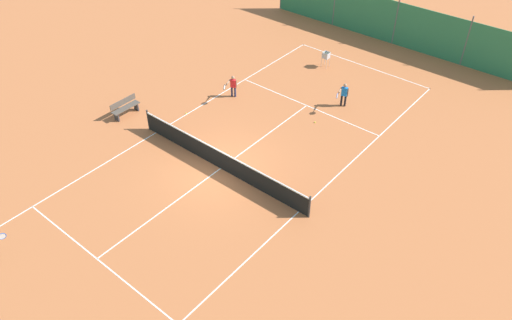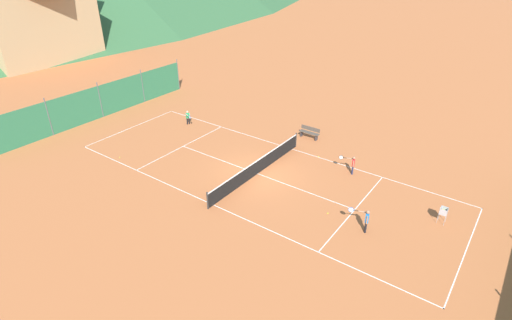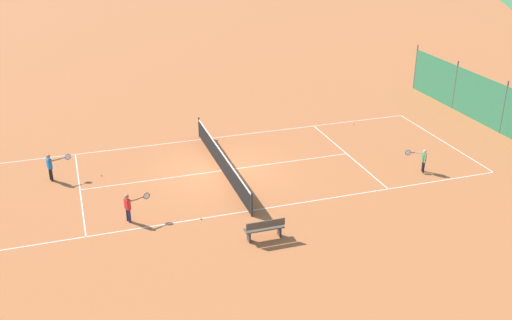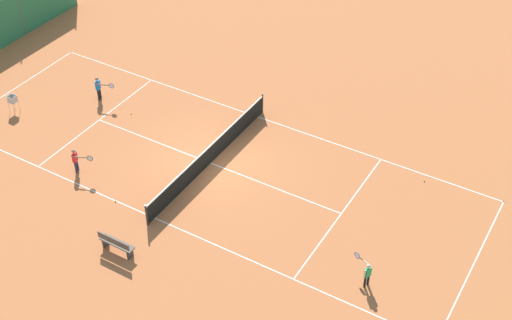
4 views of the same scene
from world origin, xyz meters
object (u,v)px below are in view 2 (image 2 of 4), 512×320
at_px(player_far_service, 352,164).
at_px(alpine_chalet, 28,8).
at_px(player_near_service, 188,117).
at_px(player_near_baseline, 366,219).
at_px(courtside_bench, 310,132).
at_px(tennis_ball_by_net_right, 328,213).
at_px(ball_hopper, 443,212).
at_px(tennis_ball_alley_left, 120,157).
at_px(tennis_net, 258,167).
at_px(tennis_ball_alley_right, 318,156).

xyz_separation_m(player_far_service, alpine_chalet, (3.35, 41.90, 5.13)).
relative_size(player_far_service, player_near_service, 1.07).
distance_m(player_near_baseline, player_near_service, 16.85).
distance_m(player_far_service, player_near_baseline, 5.60).
distance_m(player_near_baseline, courtside_bench, 10.74).
distance_m(player_near_service, tennis_ball_by_net_right, 14.77).
relative_size(player_near_baseline, ball_hopper, 1.41).
height_order(tennis_ball_alley_left, tennis_ball_by_net_right, same).
distance_m(tennis_net, courtside_bench, 6.34).
bearing_deg(alpine_chalet, ball_hopper, -96.26).
xyz_separation_m(player_near_baseline, ball_hopper, (2.95, -2.90, -0.08)).
xyz_separation_m(tennis_ball_alley_right, tennis_ball_by_net_right, (-5.33, -3.40, 0.00)).
relative_size(tennis_ball_alley_right, alpine_chalet, 0.01).
xyz_separation_m(ball_hopper, courtside_bench, (4.80, 10.32, -0.21)).
distance_m(tennis_net, tennis_ball_by_net_right, 5.54).
distance_m(player_near_service, ball_hopper, 19.22).
relative_size(player_near_baseline, tennis_ball_alley_right, 19.07).
distance_m(tennis_ball_alley_left, ball_hopper, 19.70).
xyz_separation_m(tennis_net, alpine_chalet, (6.77, 37.23, 5.32)).
bearing_deg(ball_hopper, tennis_ball_alley_right, 72.74).
bearing_deg(ball_hopper, player_near_baseline, 135.53).
bearing_deg(tennis_ball_alley_right, player_near_baseline, -135.29).
distance_m(player_near_baseline, tennis_ball_alley_left, 16.27).
bearing_deg(tennis_net, courtside_bench, -0.72).
height_order(tennis_ball_alley_left, ball_hopper, ball_hopper).
relative_size(courtside_bench, alpine_chalet, 0.12).
distance_m(tennis_net, tennis_ball_alley_right, 4.63).
bearing_deg(ball_hopper, tennis_ball_alley_left, 105.31).
distance_m(tennis_net, ball_hopper, 10.51).
bearing_deg(alpine_chalet, tennis_ball_alley_left, -110.01).
bearing_deg(player_near_service, tennis_net, -108.71).
bearing_deg(courtside_bench, player_near_service, 110.86).
distance_m(ball_hopper, alpine_chalet, 48.19).
xyz_separation_m(player_near_service, ball_hopper, (-1.43, -19.17, 0.01)).
height_order(player_far_service, player_near_baseline, player_near_baseline).
xyz_separation_m(player_near_baseline, tennis_ball_alley_right, (5.56, 5.50, -0.70)).
relative_size(player_far_service, alpine_chalet, 0.09).
relative_size(ball_hopper, alpine_chalet, 0.07).
relative_size(tennis_net, alpine_chalet, 0.71).
bearing_deg(alpine_chalet, tennis_ball_alley_right, -93.81).
bearing_deg(tennis_ball_alley_right, ball_hopper, -107.26).
height_order(player_far_service, tennis_ball_by_net_right, player_far_service).
relative_size(player_near_baseline, player_near_service, 1.14).
bearing_deg(alpine_chalet, courtside_bench, -90.65).
xyz_separation_m(tennis_net, tennis_ball_alley_left, (-3.66, 8.60, -0.47)).
distance_m(tennis_net, player_near_service, 9.26).
xyz_separation_m(player_near_baseline, courtside_bench, (7.75, 7.42, -0.28)).
distance_m(player_far_service, tennis_ball_alley_right, 2.84).
height_order(player_near_baseline, tennis_ball_by_net_right, player_near_baseline).
height_order(tennis_ball_alley_left, tennis_ball_alley_right, same).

